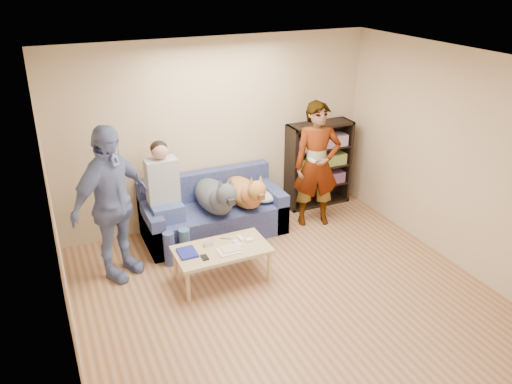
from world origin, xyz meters
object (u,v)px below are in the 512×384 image
person_standing_left (111,204)px  person_seated (165,194)px  bookshelf (318,162)px  camera_silver (208,244)px  sofa (213,214)px  person_standing_right (317,165)px  dog_tan (246,192)px  coffee_table (222,252)px  notebook_blue (187,253)px  dog_gray (216,196)px

person_standing_left → person_seated: 0.82m
person_seated → bookshelf: bearing=8.3°
camera_silver → sofa: bearing=67.7°
person_standing_right → person_seated: bearing=-168.6°
dog_tan → coffee_table: 1.16m
camera_silver → coffee_table: bearing=-45.0°
notebook_blue → bookshelf: bookshelf is taller
person_standing_left → dog_gray: (1.37, 0.29, -0.29)m
notebook_blue → dog_tan: bearing=37.8°
camera_silver → person_seated: (-0.26, 0.86, 0.33)m
person_seated → person_standing_left: bearing=-152.3°
person_standing_right → notebook_blue: (-2.13, -0.75, -0.46)m
sofa → dog_gray: (-0.02, -0.21, 0.37)m
dog_gray → coffee_table: size_ratio=1.15×
coffee_table → bookshelf: bearing=32.8°
dog_tan → camera_silver: bearing=-136.3°
coffee_table → bookshelf: 2.50m
coffee_table → bookshelf: bookshelf is taller
person_standing_right → coffee_table: (-1.73, -0.80, -0.52)m
notebook_blue → sofa: size_ratio=0.14×
dog_gray → dog_tan: (0.42, -0.00, -0.02)m
notebook_blue → camera_silver: size_ratio=2.36×
dog_tan → dog_gray: bearing=179.4°
notebook_blue → coffee_table: size_ratio=0.24×
person_standing_left → bookshelf: 3.28m
person_seated → dog_gray: (0.65, -0.08, -0.12)m
notebook_blue → coffee_table: bearing=-7.1°
person_standing_right → person_standing_left: size_ratio=0.95×
camera_silver → bookshelf: size_ratio=0.08×
sofa → person_seated: size_ratio=1.29×
coffee_table → dog_tan: bearing=52.3°
camera_silver → sofa: sofa is taller
person_standing_right → dog_tan: 1.07m
person_standing_left → dog_gray: 1.43m
dog_gray → person_standing_right: bearing=-4.0°
sofa → notebook_blue: bearing=-122.9°
person_standing_left → person_seated: size_ratio=1.28×
sofa → bookshelf: 1.86m
camera_silver → dog_gray: size_ratio=0.09×
person_standing_right → dog_gray: (-1.46, 0.10, -0.24)m
person_standing_right → sofa: size_ratio=0.94×
person_seated → dog_gray: size_ratio=1.16×
person_seated → coffee_table: size_ratio=1.34×
notebook_blue → bookshelf: bearing=27.5°
person_standing_right → notebook_blue: person_standing_right is taller
person_standing_right → notebook_blue: size_ratio=6.87×
dog_gray → bookshelf: bearing=13.7°
dog_tan → person_standing_right: bearing=-5.3°
bookshelf → person_seated: bearing=-171.7°
sofa → person_seated: bearing=-169.3°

